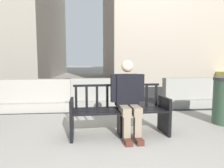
# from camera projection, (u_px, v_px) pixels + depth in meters

# --- Properties ---
(ground_plane) EXTENTS (200.00, 200.00, 0.00)m
(ground_plane) POSITION_uv_depth(u_px,v_px,m) (103.00, 167.00, 2.43)
(ground_plane) COLOR gray
(street_asphalt) EXTENTS (120.00, 12.00, 0.01)m
(street_asphalt) POSITION_uv_depth(u_px,v_px,m) (96.00, 86.00, 11.05)
(street_asphalt) COLOR black
(street_asphalt) RESTS_ON ground
(street_bench) EXTENTS (1.72, 0.63, 0.88)m
(street_bench) POSITION_uv_depth(u_px,v_px,m) (119.00, 113.00, 3.50)
(street_bench) COLOR black
(street_bench) RESTS_ON ground
(seated_person) EXTENTS (0.59, 0.74, 1.31)m
(seated_person) POSITION_uv_depth(u_px,v_px,m) (128.00, 96.00, 3.43)
(seated_person) COLOR black
(seated_person) RESTS_ON ground
(jersey_barrier_centre) EXTENTS (2.01, 0.72, 0.84)m
(jersey_barrier_centre) POSITION_uv_depth(u_px,v_px,m) (102.00, 96.00, 5.63)
(jersey_barrier_centre) COLOR gray
(jersey_barrier_centre) RESTS_ON ground
(jersey_barrier_left) EXTENTS (2.01, 0.71, 0.84)m
(jersey_barrier_left) POSITION_uv_depth(u_px,v_px,m) (33.00, 98.00, 5.32)
(jersey_barrier_left) COLOR #9E998E
(jersey_barrier_left) RESTS_ON ground
(jersey_barrier_right) EXTENTS (2.02, 0.73, 0.84)m
(jersey_barrier_right) POSITION_uv_depth(u_px,v_px,m) (197.00, 95.00, 5.84)
(jersey_barrier_right) COLOR gray
(jersey_barrier_right) RESTS_ON ground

